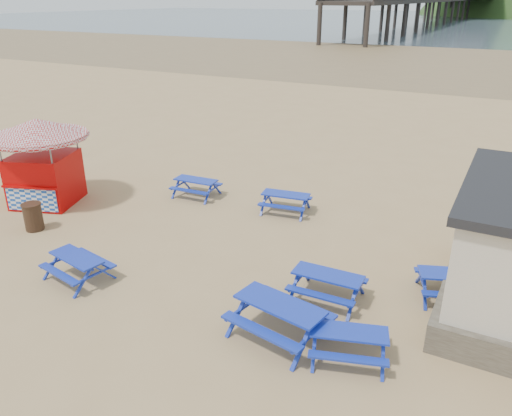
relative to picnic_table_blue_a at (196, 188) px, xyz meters
The scene contains 14 objects.
ground 4.39m from the picnic_table_blue_a, 54.00° to the right, with size 400.00×400.00×0.00m, color tan.
wet_sand 51.52m from the picnic_table_blue_a, 87.14° to the left, with size 400.00×400.00×0.00m, color olive.
sea 166.48m from the picnic_table_blue_a, 89.11° to the left, with size 400.00×400.00×0.00m, color #465764.
picnic_table_blue_a is the anchor object (origin of this frame).
picnic_table_blue_b 3.62m from the picnic_table_blue_a, ahead, with size 1.81×1.55×0.68m.
picnic_table_blue_c 9.98m from the picnic_table_blue_a, 16.12° to the right, with size 2.06×1.87×0.71m.
picnic_table_blue_d 6.53m from the picnic_table_blue_a, 84.34° to the right, with size 1.84×1.59×0.68m.
picnic_table_blue_e 8.90m from the picnic_table_blue_a, 43.82° to the right, with size 2.27×1.96×0.85m.
picnic_table_blue_f 10.09m from the picnic_table_blue_a, 37.54° to the right, with size 1.90×1.70×0.67m.
picnic_table_yellow 6.35m from the picnic_table_blue_a, 150.05° to the right, with size 2.28×2.16×0.75m.
ice_cream_kiosk 5.63m from the picnic_table_blue_a, 145.49° to the right, with size 4.46×4.46×3.12m.
litter_bin 5.74m from the picnic_table_blue_a, 121.12° to the right, with size 0.62×0.62×0.90m.
pier 175.44m from the picnic_table_blue_a, 95.04° to the left, with size 24.00×220.00×39.29m.
picnic_table_blue_g 8.08m from the picnic_table_blue_a, 32.10° to the right, with size 1.75×1.42×0.72m.
Camera 1 is at (7.68, -10.94, 7.00)m, focal length 35.00 mm.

